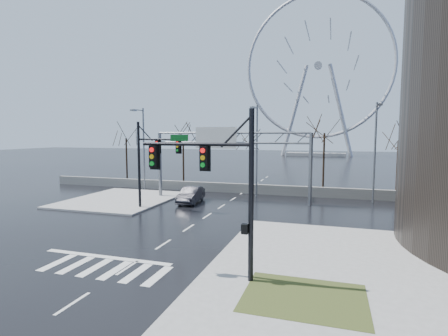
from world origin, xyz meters
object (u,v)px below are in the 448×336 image
at_px(signal_mast_far, 150,157).
at_px(sign_gantry, 227,151).
at_px(car, 191,195).
at_px(ferris_wheel, 318,72).
at_px(signal_mast_near, 222,178).

bearing_deg(signal_mast_far, sign_gantry, 47.53).
bearing_deg(car, sign_gantry, 27.70).
xyz_separation_m(signal_mast_far, ferris_wheel, (10.87, 86.04, 21.30)).
height_order(ferris_wheel, car, ferris_wheel).
bearing_deg(sign_gantry, car, -147.37).
relative_size(signal_mast_far, ferris_wheel, 0.16).
distance_m(sign_gantry, ferris_wheel, 82.91).
xyz_separation_m(sign_gantry, car, (-3.16, -2.02, -4.39)).
bearing_deg(signal_mast_near, car, 117.06).
relative_size(signal_mast_far, car, 1.67).
xyz_separation_m(signal_mast_near, ferris_wheel, (-0.14, 99.04, 21.26)).
height_order(signal_mast_far, sign_gantry, signal_mast_far).
xyz_separation_m(signal_mast_near, car, (-8.67, 16.98, -4.08)).
relative_size(sign_gantry, car, 3.41).
xyz_separation_m(signal_mast_near, signal_mast_far, (-11.01, 13.00, -0.04)).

